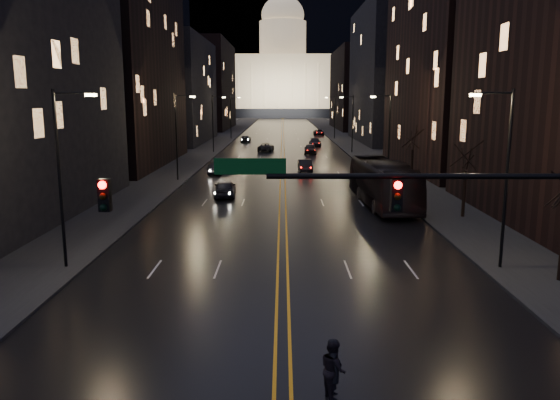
{
  "coord_description": "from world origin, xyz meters",
  "views": [
    {
      "loc": [
        -0.01,
        -16.53,
        8.54
      ],
      "look_at": [
        -0.14,
        11.04,
        3.4
      ],
      "focal_mm": 35.0,
      "sensor_mm": 36.0,
      "label": 1
    }
  ],
  "objects_px": {
    "traffic_signal": "(474,211)",
    "bus": "(383,183)",
    "oncoming_car_b": "(218,168)",
    "pedestrian_b": "(333,369)",
    "oncoming_car_a": "(225,188)",
    "pedestrian_a": "(334,368)",
    "receding_car_a": "(305,166)"
  },
  "relations": [
    {
      "from": "oncoming_car_a",
      "to": "receding_car_a",
      "type": "distance_m",
      "value": 18.63
    },
    {
      "from": "traffic_signal",
      "to": "bus",
      "type": "height_order",
      "value": "traffic_signal"
    },
    {
      "from": "oncoming_car_a",
      "to": "pedestrian_a",
      "type": "relative_size",
      "value": 2.49
    },
    {
      "from": "oncoming_car_a",
      "to": "pedestrian_b",
      "type": "height_order",
      "value": "pedestrian_b"
    },
    {
      "from": "bus",
      "to": "pedestrian_b",
      "type": "height_order",
      "value": "bus"
    },
    {
      "from": "traffic_signal",
      "to": "oncoming_car_b",
      "type": "height_order",
      "value": "traffic_signal"
    },
    {
      "from": "pedestrian_a",
      "to": "traffic_signal",
      "type": "bearing_deg",
      "value": -63.06
    },
    {
      "from": "oncoming_car_a",
      "to": "oncoming_car_b",
      "type": "bearing_deg",
      "value": -84.66
    },
    {
      "from": "pedestrian_b",
      "to": "pedestrian_a",
      "type": "bearing_deg",
      "value": -105.81
    },
    {
      "from": "traffic_signal",
      "to": "bus",
      "type": "distance_m",
      "value": 27.18
    },
    {
      "from": "oncoming_car_b",
      "to": "pedestrian_b",
      "type": "distance_m",
      "value": 47.95
    },
    {
      "from": "receding_car_a",
      "to": "pedestrian_a",
      "type": "xyz_separation_m",
      "value": [
        -1.18,
        -49.63,
        0.2
      ]
    },
    {
      "from": "traffic_signal",
      "to": "pedestrian_b",
      "type": "bearing_deg",
      "value": -155.86
    },
    {
      "from": "bus",
      "to": "oncoming_car_b",
      "type": "height_order",
      "value": "bus"
    },
    {
      "from": "traffic_signal",
      "to": "oncoming_car_b",
      "type": "distance_m",
      "value": 47.26
    },
    {
      "from": "bus",
      "to": "oncoming_car_b",
      "type": "bearing_deg",
      "value": 127.22
    },
    {
      "from": "receding_car_a",
      "to": "pedestrian_a",
      "type": "height_order",
      "value": "pedestrian_a"
    },
    {
      "from": "pedestrian_a",
      "to": "pedestrian_b",
      "type": "bearing_deg",
      "value": 92.65
    },
    {
      "from": "oncoming_car_a",
      "to": "pedestrian_b",
      "type": "distance_m",
      "value": 33.34
    },
    {
      "from": "traffic_signal",
      "to": "pedestrian_a",
      "type": "height_order",
      "value": "traffic_signal"
    },
    {
      "from": "receding_car_a",
      "to": "pedestrian_b",
      "type": "distance_m",
      "value": 49.65
    },
    {
      "from": "oncoming_car_a",
      "to": "pedestrian_a",
      "type": "height_order",
      "value": "pedestrian_a"
    },
    {
      "from": "traffic_signal",
      "to": "pedestrian_b",
      "type": "xyz_separation_m",
      "value": [
        -4.45,
        -2.0,
        -4.22
      ]
    },
    {
      "from": "pedestrian_a",
      "to": "pedestrian_b",
      "type": "height_order",
      "value": "pedestrian_a"
    },
    {
      "from": "oncoming_car_b",
      "to": "pedestrian_a",
      "type": "bearing_deg",
      "value": 105.7
    },
    {
      "from": "traffic_signal",
      "to": "receding_car_a",
      "type": "xyz_separation_m",
      "value": [
        -3.24,
        47.64,
        -4.4
      ]
    },
    {
      "from": "oncoming_car_b",
      "to": "pedestrian_b",
      "type": "height_order",
      "value": "pedestrian_b"
    },
    {
      "from": "traffic_signal",
      "to": "oncoming_car_b",
      "type": "bearing_deg",
      "value": 106.46
    },
    {
      "from": "bus",
      "to": "receding_car_a",
      "type": "xyz_separation_m",
      "value": [
        -5.42,
        20.75,
        -1.12
      ]
    },
    {
      "from": "traffic_signal",
      "to": "oncoming_car_a",
      "type": "height_order",
      "value": "traffic_signal"
    },
    {
      "from": "receding_car_a",
      "to": "pedestrian_a",
      "type": "bearing_deg",
      "value": -94.14
    },
    {
      "from": "oncoming_car_b",
      "to": "pedestrian_a",
      "type": "relative_size",
      "value": 2.36
    }
  ]
}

